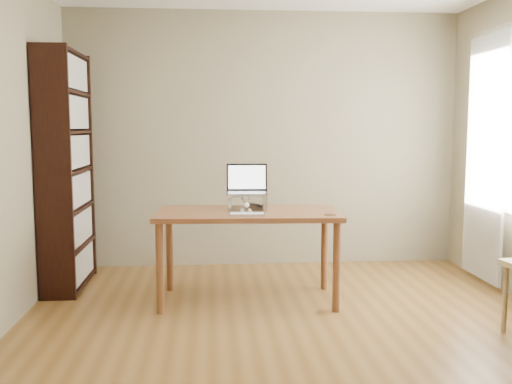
# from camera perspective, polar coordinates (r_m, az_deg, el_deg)

# --- Properties ---
(room) EXTENTS (4.04, 4.54, 2.64)m
(room) POSITION_cam_1_polar(r_m,az_deg,el_deg) (3.68, 4.72, 4.39)
(room) COLOR brown
(room) RESTS_ON ground
(bookshelf) EXTENTS (0.30, 0.90, 2.10)m
(bookshelf) POSITION_cam_1_polar(r_m,az_deg,el_deg) (5.33, -18.40, 2.05)
(bookshelf) COLOR black
(bookshelf) RESTS_ON ground
(desk) EXTENTS (1.52, 0.82, 0.75)m
(desk) POSITION_cam_1_polar(r_m,az_deg,el_deg) (4.68, -0.82, -3.03)
(desk) COLOR brown
(desk) RESTS_ON ground
(laptop_stand) EXTENTS (0.32, 0.25, 0.13)m
(laptop_stand) POSITION_cam_1_polar(r_m,az_deg,el_deg) (4.73, -0.89, -0.80)
(laptop_stand) COLOR silver
(laptop_stand) RESTS_ON desk
(laptop) EXTENTS (0.36, 0.30, 0.24)m
(laptop) POSITION_cam_1_polar(r_m,az_deg,el_deg) (4.78, -0.94, 0.61)
(laptop) COLOR silver
(laptop) RESTS_ON laptop_stand
(keyboard) EXTENTS (0.29, 0.15, 0.02)m
(keyboard) POSITION_cam_1_polar(r_m,az_deg,el_deg) (4.44, -0.90, -2.24)
(keyboard) COLOR silver
(keyboard) RESTS_ON desk
(coaster) EXTENTS (0.09, 0.09, 0.01)m
(coaster) POSITION_cam_1_polar(r_m,az_deg,el_deg) (4.50, 7.43, -2.26)
(coaster) COLOR brown
(coaster) RESTS_ON desk
(cat) EXTENTS (0.24, 0.48, 0.15)m
(cat) POSITION_cam_1_polar(r_m,az_deg,el_deg) (4.76, -1.14, -0.99)
(cat) COLOR #3F3932
(cat) RESTS_ON desk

